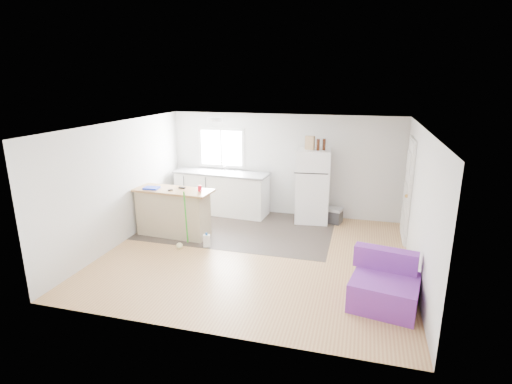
# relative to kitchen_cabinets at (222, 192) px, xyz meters

# --- Properties ---
(room) EXTENTS (5.51, 5.01, 2.41)m
(room) POSITION_rel_kitchen_cabinets_xyz_m (1.44, -2.15, 0.68)
(room) COLOR #AC7348
(room) RESTS_ON ground
(vinyl_zone) EXTENTS (4.05, 2.50, 0.00)m
(vinyl_zone) POSITION_rel_kitchen_cabinets_xyz_m (0.72, -0.90, -0.52)
(vinyl_zone) COLOR #322925
(vinyl_zone) RESTS_ON floor
(window) EXTENTS (1.18, 0.06, 0.98)m
(window) POSITION_rel_kitchen_cabinets_xyz_m (-0.11, 0.34, 1.03)
(window) COLOR white
(window) RESTS_ON back_wall
(interior_door) EXTENTS (0.11, 0.92, 2.10)m
(interior_door) POSITION_rel_kitchen_cabinets_xyz_m (4.16, -0.60, 0.50)
(interior_door) COLOR white
(interior_door) RESTS_ON right_wall
(ceiling_fixture) EXTENTS (0.30, 0.30, 0.07)m
(ceiling_fixture) POSITION_rel_kitchen_cabinets_xyz_m (0.24, -0.95, 1.84)
(ceiling_fixture) COLOR white
(ceiling_fixture) RESTS_ON ceiling
(kitchen_cabinets) EXTENTS (2.34, 0.88, 1.32)m
(kitchen_cabinets) POSITION_rel_kitchen_cabinets_xyz_m (0.00, 0.00, 0.00)
(kitchen_cabinets) COLOR white
(kitchen_cabinets) RESTS_ON floor
(peninsula) EXTENTS (1.65, 0.72, 0.99)m
(peninsula) POSITION_rel_kitchen_cabinets_xyz_m (-0.48, -1.64, -0.02)
(peninsula) COLOR #C8BB91
(peninsula) RESTS_ON floor
(refrigerator) EXTENTS (0.80, 0.77, 1.67)m
(refrigerator) POSITION_rel_kitchen_cabinets_xyz_m (2.19, -0.01, 0.31)
(refrigerator) COLOR white
(refrigerator) RESTS_ON floor
(cooler) EXTENTS (0.52, 0.42, 0.35)m
(cooler) POSITION_rel_kitchen_cabinets_xyz_m (2.66, -0.00, -0.34)
(cooler) COLOR #313133
(cooler) RESTS_ON floor
(purple_seat) EXTENTS (1.05, 1.02, 0.75)m
(purple_seat) POSITION_rel_kitchen_cabinets_xyz_m (3.68, -3.30, -0.25)
(purple_seat) COLOR #6F2F99
(purple_seat) RESTS_ON floor
(cleaner_jug) EXTENTS (0.15, 0.13, 0.29)m
(cleaner_jug) POSITION_rel_kitchen_cabinets_xyz_m (0.42, -2.05, -0.39)
(cleaner_jug) COLOR silver
(cleaner_jug) RESTS_ON floor
(mop) EXTENTS (0.24, 0.33, 1.18)m
(mop) POSITION_rel_kitchen_cabinets_xyz_m (-0.02, -2.24, -0.29)
(mop) COLOR green
(mop) RESTS_ON floor
(red_cup) EXTENTS (0.10, 0.10, 0.12)m
(red_cup) POSITION_rel_kitchen_cabinets_xyz_m (0.13, -1.62, 0.53)
(red_cup) COLOR red
(red_cup) RESTS_ON peninsula
(blue_tray) EXTENTS (0.31, 0.24, 0.04)m
(blue_tray) POSITION_rel_kitchen_cabinets_xyz_m (-0.90, -1.71, 0.49)
(blue_tray) COLOR #162FD0
(blue_tray) RESTS_ON peninsula
(tool_a) EXTENTS (0.14, 0.07, 0.03)m
(tool_a) POSITION_rel_kitchen_cabinets_xyz_m (-0.32, -1.52, 0.49)
(tool_a) COLOR black
(tool_a) RESTS_ON peninsula
(tool_b) EXTENTS (0.11, 0.08, 0.03)m
(tool_b) POSITION_rel_kitchen_cabinets_xyz_m (-0.46, -1.74, 0.49)
(tool_b) COLOR black
(tool_b) RESTS_ON peninsula
(cardboard_box) EXTENTS (0.21, 0.13, 0.30)m
(cardboard_box) POSITION_rel_kitchen_cabinets_xyz_m (2.10, -0.05, 1.30)
(cardboard_box) COLOR tan
(cardboard_box) RESTS_ON refrigerator
(bottle_left) EXTENTS (0.09, 0.09, 0.25)m
(bottle_left) POSITION_rel_kitchen_cabinets_xyz_m (2.29, -0.11, 1.27)
(bottle_left) COLOR #341609
(bottle_left) RESTS_ON refrigerator
(bottle_right) EXTENTS (0.08, 0.08, 0.25)m
(bottle_right) POSITION_rel_kitchen_cabinets_xyz_m (2.41, -0.04, 1.27)
(bottle_right) COLOR #341609
(bottle_right) RESTS_ON refrigerator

